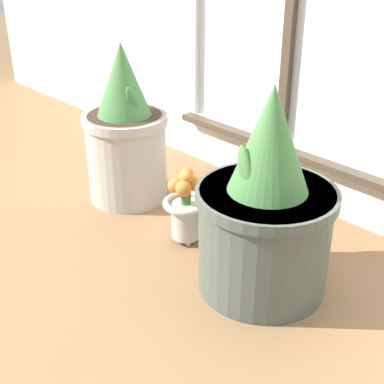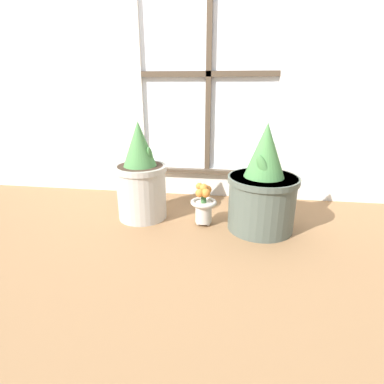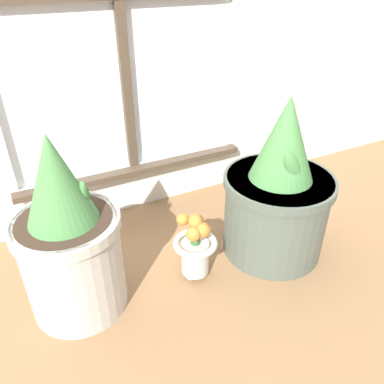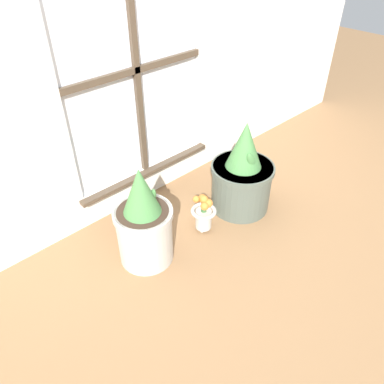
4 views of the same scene
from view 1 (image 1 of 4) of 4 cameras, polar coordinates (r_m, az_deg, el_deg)
The scene contains 4 objects.
ground_plane at distance 1.73m, azimuth -5.34°, elevation -6.75°, with size 10.00×10.00×0.00m, color olive.
potted_plant_left at distance 1.99m, azimuth -7.08°, elevation 5.94°, with size 0.31×0.31×0.59m.
potted_plant_right at distance 1.48m, azimuth 7.85°, elevation -2.35°, with size 0.39×0.39×0.60m.
flower_vase at distance 1.73m, azimuth -0.65°, elevation -1.57°, with size 0.15×0.15×0.25m.
Camera 1 is at (1.15, -0.86, 0.96)m, focal length 50.00 mm.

